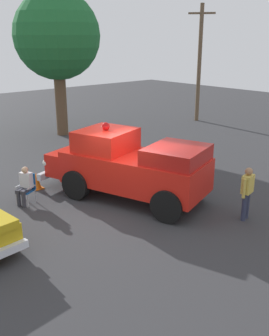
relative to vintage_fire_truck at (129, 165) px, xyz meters
name	(u,v)px	position (x,y,z in m)	size (l,w,h in m)	color
ground_plane	(127,208)	(-0.61, -0.62, -1.20)	(60.00, 60.00, 0.00)	#333335
vintage_fire_truck	(129,165)	(0.00, 0.00, 0.00)	(3.91, 6.33, 2.59)	black
lawn_chair_near_truck	(27,186)	(-2.81, 1.97, -0.61)	(0.66, 0.66, 1.02)	#B7BABF
lawn_chair_by_car	(173,158)	(3.18, 0.88, -0.61)	(0.51, 0.52, 1.02)	#B7BABF
spectator_seated	(25,184)	(-2.93, 1.91, -0.50)	(0.64, 0.58, 1.29)	#383842
spectator_standing	(247,190)	(1.57, -3.65, -0.23)	(0.65, 0.34, 1.68)	#2D334C
oak_tree_left	(57,37)	(3.29, 9.72, 4.22)	(4.71, 4.71, 7.82)	brown
utility_pole	(199,62)	(12.30, 7.17, 2.67)	(1.16, 1.40, 7.44)	brown
traffic_cone	(37,181)	(-2.00, 2.92, -0.89)	(0.40, 0.40, 0.64)	orange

